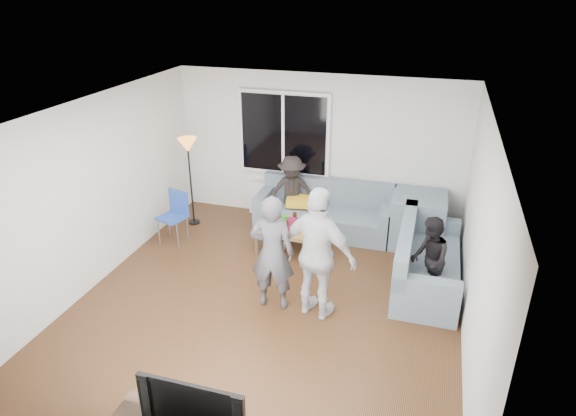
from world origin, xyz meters
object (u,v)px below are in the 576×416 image
(sofa_back_section, at_px, (324,208))
(floor_lamp, at_px, (191,182))
(coffee_table, at_px, (291,240))
(side_chair, at_px, (172,218))
(player_left, at_px, (272,253))
(sofa_right_section, at_px, (429,257))
(player_right, at_px, (318,255))
(television, at_px, (197,401))
(spectator_right, at_px, (429,260))
(spectator_back, at_px, (292,192))

(sofa_back_section, relative_size, floor_lamp, 1.47)
(sofa_back_section, height_order, coffee_table, sofa_back_section)
(coffee_table, distance_m, side_chair, 1.98)
(sofa_back_section, xyz_separation_m, player_left, (-0.16, -2.30, 0.37))
(sofa_back_section, xyz_separation_m, coffee_table, (-0.34, -0.83, -0.22))
(sofa_right_section, height_order, player_left, player_left)
(floor_lamp, distance_m, player_right, 3.37)
(sofa_right_section, height_order, player_right, player_right)
(sofa_back_section, relative_size, television, 2.39)
(floor_lamp, bearing_deg, sofa_back_section, 9.00)
(sofa_right_section, distance_m, television, 4.03)
(player_right, bearing_deg, side_chair, -7.33)
(player_left, bearing_deg, television, 88.53)
(sofa_right_section, distance_m, spectator_right, 0.42)
(television, bearing_deg, player_right, 79.05)
(television, bearing_deg, spectator_back, 96.65)
(player_left, xyz_separation_m, spectator_right, (1.94, 0.75, -0.19))
(player_left, bearing_deg, floor_lamp, -47.02)
(sofa_right_section, xyz_separation_m, coffee_table, (-2.12, 0.34, -0.22))
(sofa_back_section, distance_m, sofa_right_section, 2.14)
(floor_lamp, xyz_separation_m, player_right, (2.74, -1.96, 0.10))
(spectator_right, bearing_deg, floor_lamp, -118.26)
(sofa_right_section, xyz_separation_m, floor_lamp, (-4.07, 0.82, 0.36))
(sofa_back_section, relative_size, spectator_back, 1.78)
(side_chair, xyz_separation_m, television, (2.27, -3.68, 0.29))
(television, bearing_deg, side_chair, 121.64)
(player_left, relative_size, spectator_back, 1.23)
(floor_lamp, xyz_separation_m, spectator_right, (4.07, -1.20, -0.18))
(coffee_table, bearing_deg, spectator_back, 105.81)
(coffee_table, height_order, spectator_right, spectator_right)
(floor_lamp, distance_m, television, 4.96)
(sofa_right_section, xyz_separation_m, player_right, (-1.33, -1.15, 0.46))
(player_left, bearing_deg, coffee_table, -87.76)
(sofa_back_section, bearing_deg, television, -90.24)
(coffee_table, relative_size, player_right, 0.62)
(sofa_back_section, height_order, floor_lamp, floor_lamp)
(sofa_back_section, bearing_deg, player_right, -78.98)
(side_chair, distance_m, player_right, 3.04)
(coffee_table, distance_m, television, 3.98)
(sofa_back_section, relative_size, coffee_table, 2.09)
(sofa_right_section, bearing_deg, player_left, 120.14)
(side_chair, bearing_deg, spectator_back, 49.72)
(coffee_table, height_order, player_left, player_left)
(player_left, xyz_separation_m, player_right, (0.61, -0.02, 0.09))
(player_right, distance_m, television, 2.49)
(sofa_back_section, height_order, spectator_back, spectator_back)
(sofa_back_section, relative_size, side_chair, 2.67)
(sofa_right_section, height_order, television, television)
(coffee_table, bearing_deg, player_left, -83.10)
(spectator_back, bearing_deg, coffee_table, -94.02)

